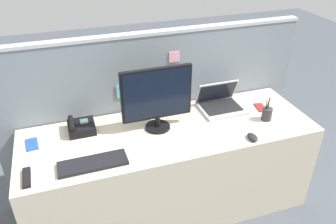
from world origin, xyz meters
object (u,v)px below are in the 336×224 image
desktop_monitor (157,97)px  laptop (220,103)px  pen_cup (267,114)px  keyboard_main (93,163)px  cell_phone_red_case (261,107)px  cell_phone_blue_case (32,144)px  tv_remote (27,178)px  computer_mouse_right_hand (252,137)px  desk_phone (81,127)px

desktop_monitor → laptop: size_ratio=1.50×
desktop_monitor → pen_cup: desktop_monitor is taller
keyboard_main → cell_phone_red_case: size_ratio=3.35×
cell_phone_blue_case → tv_remote: tv_remote is taller
cell_phone_red_case → tv_remote: size_ratio=0.73×
laptop → cell_phone_blue_case: bearing=-177.9°
computer_mouse_right_hand → pen_cup: (0.23, 0.19, 0.03)m
cell_phone_blue_case → desktop_monitor: bearing=-9.4°
computer_mouse_right_hand → desk_phone: bearing=158.0°
laptop → pen_cup: bearing=-47.2°
desktop_monitor → tv_remote: size_ratio=2.89×
keyboard_main → desktop_monitor: bearing=28.4°
computer_mouse_right_hand → cell_phone_blue_case: size_ratio=0.72×
desktop_monitor → pen_cup: 0.83m
cell_phone_blue_case → desk_phone: bearing=5.4°
desktop_monitor → cell_phone_red_case: desktop_monitor is taller
desktop_monitor → computer_mouse_right_hand: (0.56, -0.34, -0.23)m
laptop → keyboard_main: laptop is taller
desktop_monitor → computer_mouse_right_hand: bearing=-31.3°
computer_mouse_right_hand → keyboard_main: bearing=177.3°
desktop_monitor → desk_phone: 0.57m
keyboard_main → cell_phone_blue_case: 0.48m
cell_phone_blue_case → tv_remote: (-0.03, -0.34, 0.01)m
laptop → keyboard_main: size_ratio=0.79×
pen_cup → cell_phone_red_case: 0.17m
keyboard_main → pen_cup: size_ratio=2.22×
laptop → computer_mouse_right_hand: (0.02, -0.45, -0.03)m
keyboard_main → tv_remote: keyboard_main is taller
cell_phone_red_case → cell_phone_blue_case: (-1.69, 0.06, 0.00)m
laptop → cell_phone_blue_case: 1.39m
tv_remote → keyboard_main: bearing=-0.6°
desk_phone → cell_phone_red_case: 1.37m
desktop_monitor → tv_remote: bearing=-162.4°
desktop_monitor → keyboard_main: desktop_monitor is taller
desktop_monitor → desk_phone: bearing=166.8°
pen_cup → cell_phone_red_case: pen_cup is taller
desktop_monitor → cell_phone_red_case: bearing=0.2°
desktop_monitor → cell_phone_blue_case: 0.88m
cell_phone_red_case → desk_phone: bearing=-175.4°
tv_remote → computer_mouse_right_hand: bearing=-4.2°
keyboard_main → pen_cup: pen_cup is taller
desk_phone → pen_cup: 1.34m
laptop → keyboard_main: 1.10m
tv_remote → cell_phone_blue_case: bearing=84.2°
desk_phone → pen_cup: bearing=-12.0°
cell_phone_blue_case → tv_remote: 0.34m
cell_phone_blue_case → laptop: bearing=-3.2°
cell_phone_blue_case → keyboard_main: bearing=-48.4°
desk_phone → computer_mouse_right_hand: 1.18m
pen_cup → tv_remote: size_ratio=1.10×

